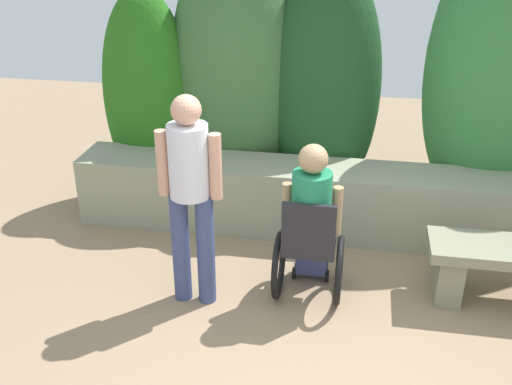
% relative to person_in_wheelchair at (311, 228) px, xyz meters
% --- Properties ---
extents(ground_plane, '(13.35, 13.35, 0.00)m').
position_rel_person_in_wheelchair_xyz_m(ground_plane, '(0.19, -0.94, -0.62)').
color(ground_plane, '#91775B').
extents(stone_retaining_wall, '(5.07, 0.58, 0.67)m').
position_rel_person_in_wheelchair_xyz_m(stone_retaining_wall, '(0.19, 1.08, -0.29)').
color(stone_retaining_wall, gray).
rests_on(stone_retaining_wall, ground).
extents(hedge_backdrop, '(5.15, 1.06, 2.96)m').
position_rel_person_in_wheelchair_xyz_m(hedge_backdrop, '(0.38, 1.71, 0.73)').
color(hedge_backdrop, '#286C1A').
rests_on(hedge_backdrop, ground).
extents(person_in_wheelchair, '(0.53, 0.66, 1.33)m').
position_rel_person_in_wheelchair_xyz_m(person_in_wheelchair, '(0.00, 0.00, 0.00)').
color(person_in_wheelchair, black).
rests_on(person_in_wheelchair, ground).
extents(person_standing_companion, '(0.49, 0.30, 1.70)m').
position_rel_person_in_wheelchair_xyz_m(person_standing_companion, '(-0.89, -0.21, 0.36)').
color(person_standing_companion, '#394772').
rests_on(person_standing_companion, ground).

